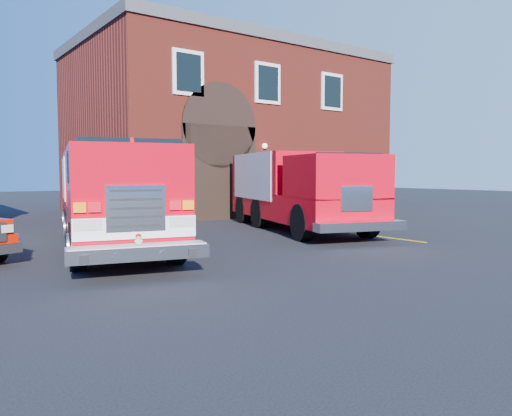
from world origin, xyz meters
TOP-DOWN VIEW (x-y plane):
  - ground at (0.00, 0.00)m, footprint 100.00×100.00m
  - parking_stripe_near at (6.50, 1.00)m, footprint 0.12×3.00m
  - parking_stripe_mid at (6.50, 4.00)m, footprint 0.12×3.00m
  - parking_stripe_far at (6.50, 7.00)m, footprint 0.12×3.00m
  - fire_station at (8.99, 13.98)m, footprint 15.20×10.20m
  - fire_engine at (-1.09, 3.76)m, footprint 4.44×9.05m
  - secondary_truck at (5.74, 4.24)m, footprint 4.88×8.74m

SIDE VIEW (x-z plane):
  - ground at x=0.00m, z-range 0.00..0.00m
  - parking_stripe_near at x=6.50m, z-range 0.00..0.01m
  - parking_stripe_mid at x=6.50m, z-range 0.00..0.01m
  - parking_stripe_far at x=6.50m, z-range 0.00..0.01m
  - fire_engine at x=-1.09m, z-range 0.05..2.74m
  - secondary_truck at x=5.74m, z-range 0.12..2.83m
  - fire_station at x=8.99m, z-range 0.03..8.48m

